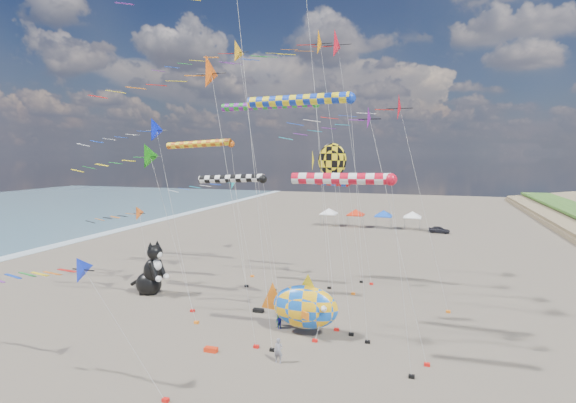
{
  "coord_description": "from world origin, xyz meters",
  "views": [
    {
      "loc": [
        11.69,
        -21.08,
        13.44
      ],
      "look_at": [
        1.23,
        12.0,
        9.7
      ],
      "focal_mm": 28.0,
      "sensor_mm": 36.0,
      "label": 1
    }
  ],
  "objects_px": {
    "cat_inflatable": "(151,267)",
    "child_green": "(279,321)",
    "parked_car": "(439,230)",
    "fish_inflatable": "(304,307)",
    "person_adult": "(278,351)",
    "child_blue": "(279,322)"
  },
  "relations": [
    {
      "from": "cat_inflatable",
      "to": "child_green",
      "type": "distance_m",
      "value": 15.15
    },
    {
      "from": "parked_car",
      "to": "fish_inflatable",
      "type": "bearing_deg",
      "value": 175.13
    },
    {
      "from": "person_adult",
      "to": "child_green",
      "type": "bearing_deg",
      "value": 109.94
    },
    {
      "from": "fish_inflatable",
      "to": "parked_car",
      "type": "xyz_separation_m",
      "value": [
        10.31,
        48.09,
        -1.57
      ]
    },
    {
      "from": "person_adult",
      "to": "parked_car",
      "type": "relative_size",
      "value": 0.47
    },
    {
      "from": "cat_inflatable",
      "to": "fish_inflatable",
      "type": "xyz_separation_m",
      "value": [
        16.59,
        -4.96,
        -0.45
      ]
    },
    {
      "from": "child_green",
      "to": "parked_car",
      "type": "height_order",
      "value": "parked_car"
    },
    {
      "from": "person_adult",
      "to": "fish_inflatable",
      "type": "bearing_deg",
      "value": 86.79
    },
    {
      "from": "cat_inflatable",
      "to": "person_adult",
      "type": "bearing_deg",
      "value": -18.77
    },
    {
      "from": "fish_inflatable",
      "to": "parked_car",
      "type": "height_order",
      "value": "fish_inflatable"
    },
    {
      "from": "cat_inflatable",
      "to": "parked_car",
      "type": "bearing_deg",
      "value": 70.46
    },
    {
      "from": "parked_car",
      "to": "child_blue",
      "type": "bearing_deg",
      "value": 172.54
    },
    {
      "from": "person_adult",
      "to": "parked_car",
      "type": "height_order",
      "value": "person_adult"
    },
    {
      "from": "cat_inflatable",
      "to": "child_green",
      "type": "relative_size",
      "value": 4.81
    },
    {
      "from": "child_green",
      "to": "parked_car",
      "type": "distance_m",
      "value": 49.09
    },
    {
      "from": "fish_inflatable",
      "to": "person_adult",
      "type": "relative_size",
      "value": 4.13
    },
    {
      "from": "cat_inflatable",
      "to": "fish_inflatable",
      "type": "relative_size",
      "value": 0.78
    },
    {
      "from": "child_green",
      "to": "child_blue",
      "type": "height_order",
      "value": "child_green"
    },
    {
      "from": "cat_inflatable",
      "to": "child_blue",
      "type": "bearing_deg",
      "value": -4.53
    },
    {
      "from": "child_green",
      "to": "cat_inflatable",
      "type": "bearing_deg",
      "value": -176.7
    },
    {
      "from": "child_blue",
      "to": "parked_car",
      "type": "height_order",
      "value": "parked_car"
    },
    {
      "from": "cat_inflatable",
      "to": "parked_car",
      "type": "xyz_separation_m",
      "value": [
        26.9,
        43.12,
        -2.02
      ]
    }
  ]
}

